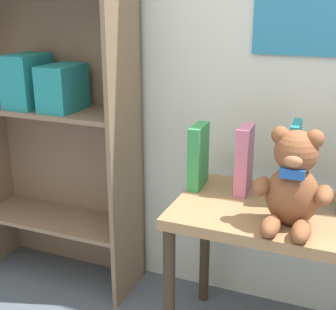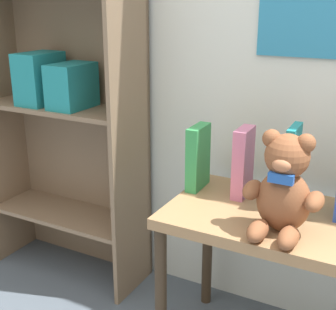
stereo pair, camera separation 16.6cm
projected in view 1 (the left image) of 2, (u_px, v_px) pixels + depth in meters
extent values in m
cube|color=teal|center=(307.00, 14.00, 1.56)|extent=(0.36, 0.01, 0.27)
cube|color=#7F664C|center=(125.00, 118.00, 1.77)|extent=(0.02, 0.28, 1.53)
cube|color=#7F664C|center=(67.00, 103.00, 2.01)|extent=(0.71, 0.02, 1.53)
cube|color=#7F664C|center=(58.00, 218.00, 2.05)|extent=(0.67, 0.25, 0.02)
cube|color=#7F664C|center=(49.00, 110.00, 1.90)|extent=(0.67, 0.25, 0.02)
cube|color=teal|center=(28.00, 81.00, 1.88)|extent=(0.13, 0.19, 0.21)
cube|color=teal|center=(63.00, 88.00, 1.83)|extent=(0.13, 0.19, 0.18)
cube|color=#9E754C|center=(286.00, 215.00, 1.50)|extent=(0.71, 0.44, 0.04)
cylinder|color=#37291A|center=(169.00, 298.00, 1.54)|extent=(0.04, 0.04, 0.51)
cylinder|color=#37291A|center=(205.00, 244.00, 1.88)|extent=(0.04, 0.04, 0.51)
ellipsoid|color=brown|center=(292.00, 196.00, 1.37)|extent=(0.16, 0.12, 0.18)
sphere|color=brown|center=(296.00, 152.00, 1.33)|extent=(0.13, 0.13, 0.13)
sphere|color=brown|center=(281.00, 135.00, 1.33)|extent=(0.05, 0.05, 0.05)
sphere|color=brown|center=(315.00, 139.00, 1.30)|extent=(0.05, 0.05, 0.05)
ellipsoid|color=#B56E48|center=(293.00, 161.00, 1.29)|extent=(0.05, 0.04, 0.04)
ellipsoid|color=brown|center=(262.00, 186.00, 1.39)|extent=(0.05, 0.10, 0.05)
ellipsoid|color=brown|center=(324.00, 195.00, 1.32)|extent=(0.05, 0.10, 0.05)
ellipsoid|color=brown|center=(270.00, 226.00, 1.33)|extent=(0.06, 0.11, 0.06)
ellipsoid|color=brown|center=(301.00, 231.00, 1.30)|extent=(0.06, 0.11, 0.06)
cube|color=#2356B2|center=(292.00, 174.00, 1.30)|extent=(0.07, 0.02, 0.03)
cube|color=#33934C|center=(198.00, 156.00, 1.65)|extent=(0.05, 0.13, 0.23)
cube|color=#D17093|center=(244.00, 160.00, 1.59)|extent=(0.05, 0.12, 0.24)
cube|color=teal|center=(293.00, 162.00, 1.53)|extent=(0.03, 0.13, 0.27)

